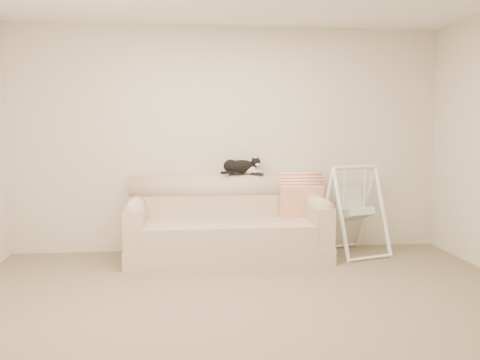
% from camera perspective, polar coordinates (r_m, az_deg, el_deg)
% --- Properties ---
extents(ground_plane, '(5.00, 5.00, 0.00)m').
position_cam_1_polar(ground_plane, '(4.51, 1.20, -13.08)').
color(ground_plane, '#74634A').
rests_on(ground_plane, ground).
extents(room_shell, '(5.04, 4.04, 2.60)m').
position_cam_1_polar(room_shell, '(4.27, 1.24, 6.70)').
color(room_shell, beige).
rests_on(room_shell, ground).
extents(sofa, '(2.20, 0.93, 0.90)m').
position_cam_1_polar(sofa, '(5.97, -1.40, -4.90)').
color(sofa, '#C4B29B').
rests_on(sofa, ground).
extents(remote_a, '(0.18, 0.07, 0.03)m').
position_cam_1_polar(remote_a, '(6.14, -0.36, 0.66)').
color(remote_a, black).
rests_on(remote_a, sofa).
extents(remote_b, '(0.17, 0.11, 0.02)m').
position_cam_1_polar(remote_b, '(6.16, 1.75, 0.65)').
color(remote_b, black).
rests_on(remote_b, sofa).
extents(tuxedo_cat, '(0.50, 0.30, 0.20)m').
position_cam_1_polar(tuxedo_cat, '(6.14, 0.10, 1.47)').
color(tuxedo_cat, black).
rests_on(tuxedo_cat, sofa).
extents(throw_blanket, '(0.50, 0.38, 0.58)m').
position_cam_1_polar(throw_blanket, '(6.27, 6.34, -0.96)').
color(throw_blanket, '#D54836').
rests_on(throw_blanket, sofa).
extents(baby_swing, '(0.80, 0.82, 1.02)m').
position_cam_1_polar(baby_swing, '(6.23, 12.01, -3.11)').
color(baby_swing, white).
rests_on(baby_swing, ground).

